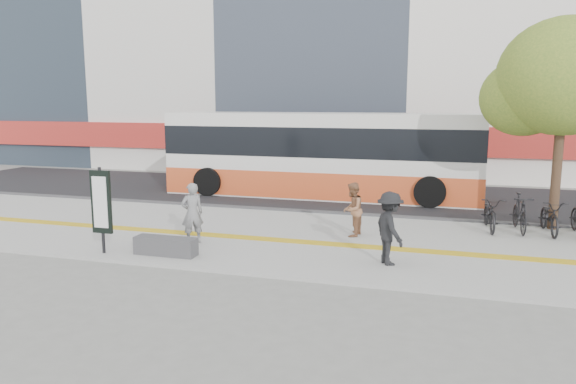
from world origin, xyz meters
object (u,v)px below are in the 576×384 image
(signboard, at_px, (101,203))
(pedestrian_tan, at_px, (352,209))
(street_tree, at_px, (563,80))
(pedestrian_dark, at_px, (390,228))
(bus, at_px, (320,157))
(seated_woman, at_px, (192,213))
(bench, at_px, (166,246))

(signboard, distance_m, pedestrian_tan, 6.78)
(signboard, bearing_deg, street_tree, 29.07)
(signboard, distance_m, pedestrian_dark, 7.16)
(bus, height_order, seated_woman, bus)
(bus, distance_m, seated_woman, 8.63)
(street_tree, relative_size, pedestrian_tan, 4.08)
(bench, height_order, signboard, signboard)
(street_tree, height_order, pedestrian_dark, street_tree)
(seated_woman, bearing_deg, street_tree, 167.48)
(bus, relative_size, pedestrian_tan, 8.17)
(signboard, bearing_deg, bench, 10.81)
(seated_woman, distance_m, pedestrian_dark, 5.35)
(bench, height_order, pedestrian_dark, pedestrian_dark)
(bench, height_order, street_tree, street_tree)
(bench, height_order, bus, bus)
(street_tree, height_order, bus, street_tree)
(signboard, xyz_separation_m, bus, (3.28, 10.01, 0.27))
(signboard, distance_m, bus, 10.53)
(signboard, bearing_deg, pedestrian_tan, 31.87)
(pedestrian_tan, bearing_deg, signboard, -52.21)
(signboard, height_order, bus, bus)
(seated_woman, bearing_deg, pedestrian_dark, 136.60)
(street_tree, bearing_deg, seated_woman, -153.66)
(bus, height_order, pedestrian_tan, bus)
(bench, relative_size, bus, 0.13)
(pedestrian_dark, bearing_deg, bus, -7.85)
(bus, relative_size, seated_woman, 7.62)
(signboard, xyz_separation_m, pedestrian_tan, (5.74, 3.57, -0.51))
(bench, relative_size, pedestrian_dark, 0.92)
(bench, xyz_separation_m, signboard, (-1.60, -0.31, 1.06))
(signboard, xyz_separation_m, street_tree, (11.38, 6.33, 3.15))
(street_tree, bearing_deg, signboard, -150.93)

